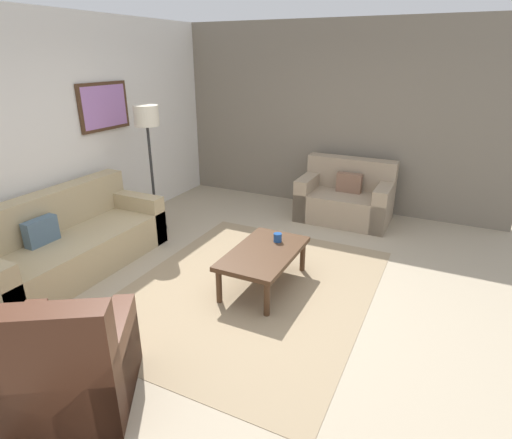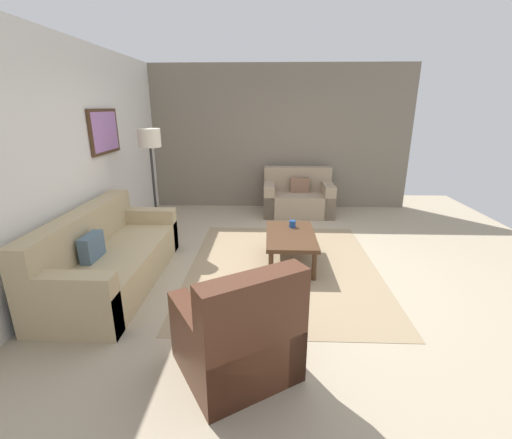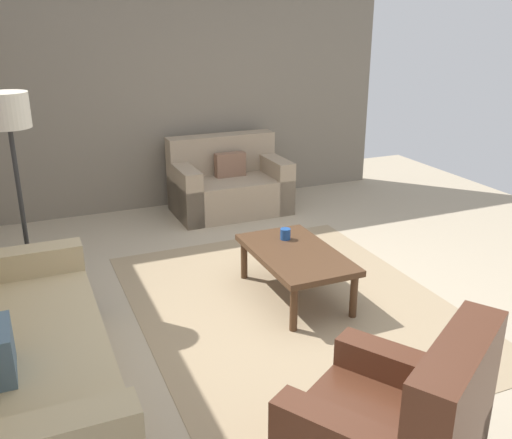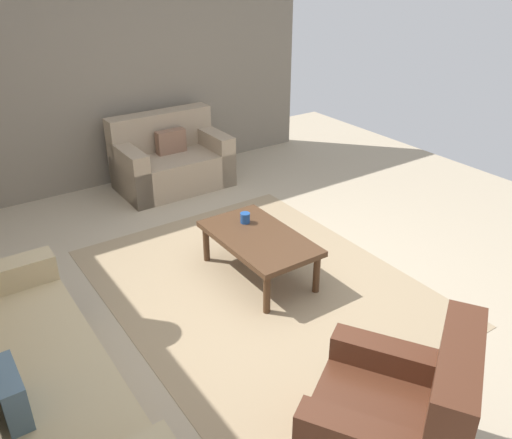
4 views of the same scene
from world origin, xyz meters
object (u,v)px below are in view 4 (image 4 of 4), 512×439
object	(u,v)px
armchair_leather	(399,430)
coffee_table	(259,241)
couch_loveseat	(170,162)
couch_main	(13,399)
cup	(245,218)

from	to	relation	value
armchair_leather	coffee_table	world-z (taller)	armchair_leather
armchair_leather	coffee_table	size ratio (longest dim) A/B	1.00
couch_loveseat	armchair_leather	xyz separation A→B (m)	(-4.41, 0.78, 0.00)
couch_main	couch_loveseat	bearing A→B (deg)	-39.72
armchair_leather	cup	size ratio (longest dim) A/B	11.56
couch_main	coffee_table	xyz separation A→B (m)	(0.64, -2.19, 0.06)
armchair_leather	cup	distance (m)	2.42
cup	couch_loveseat	bearing A→B (deg)	-6.53
coffee_table	cup	size ratio (longest dim) A/B	11.54
couch_main	cup	size ratio (longest dim) A/B	23.44
couch_loveseat	cup	world-z (taller)	couch_loveseat
couch_loveseat	coffee_table	xyz separation A→B (m)	(-2.33, 0.27, 0.06)
couch_main	couch_loveseat	size ratio (longest dim) A/B	1.70
couch_main	armchair_leather	distance (m)	2.21
coffee_table	cup	xyz separation A→B (m)	(0.27, -0.04, 0.10)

